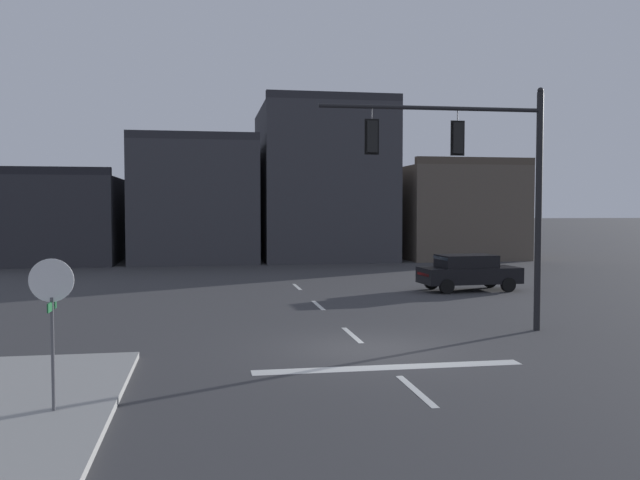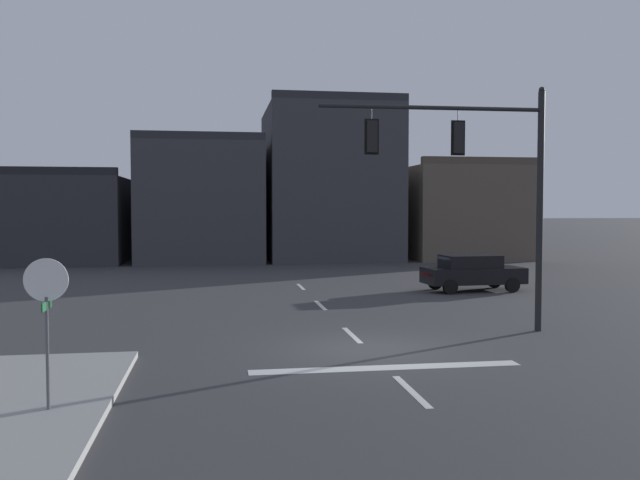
% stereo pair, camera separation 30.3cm
% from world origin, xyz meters
% --- Properties ---
extents(ground_plane, '(400.00, 400.00, 0.00)m').
position_xyz_m(ground_plane, '(0.00, 0.00, 0.00)').
color(ground_plane, '#353538').
extents(stop_bar_paint, '(6.40, 0.50, 0.01)m').
position_xyz_m(stop_bar_paint, '(0.00, -2.00, 0.00)').
color(stop_bar_paint, silver).
rests_on(stop_bar_paint, ground).
extents(lane_centreline, '(0.16, 26.40, 0.01)m').
position_xyz_m(lane_centreline, '(0.00, 2.00, 0.00)').
color(lane_centreline, silver).
rests_on(lane_centreline, ground).
extents(signal_mast_near_side, '(6.79, 0.43, 7.29)m').
position_xyz_m(signal_mast_near_side, '(3.81, 1.85, 4.85)').
color(signal_mast_near_side, black).
rests_on(signal_mast_near_side, ground).
extents(stop_sign, '(0.76, 0.64, 2.83)m').
position_xyz_m(stop_sign, '(-6.84, -4.66, 2.14)').
color(stop_sign, '#56565B').
rests_on(stop_sign, ground).
extents(car_lot_nearside, '(4.54, 2.12, 1.61)m').
position_xyz_m(car_lot_nearside, '(7.36, 11.29, 0.86)').
color(car_lot_nearside, black).
rests_on(car_lot_nearside, ground).
extents(building_row, '(37.65, 10.96, 11.25)m').
position_xyz_m(building_row, '(-0.00, 31.22, 4.15)').
color(building_row, '#2D2D33').
rests_on(building_row, ground).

